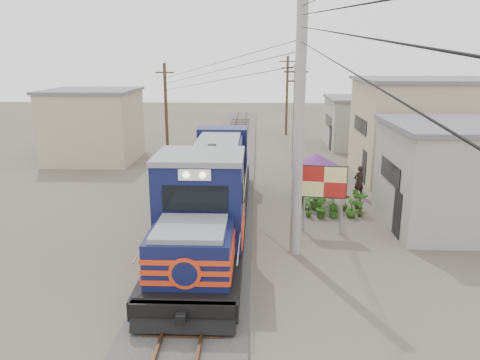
{
  "coord_description": "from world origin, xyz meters",
  "views": [
    {
      "loc": [
        1.98,
        -17.62,
        7.54
      ],
      "look_at": [
        1.23,
        2.37,
        2.2
      ],
      "focal_mm": 35.0,
      "sensor_mm": 36.0,
      "label": 1
    }
  ],
  "objects_px": {
    "locomotive": "(211,192)",
    "market_umbrella": "(316,159)",
    "billboard": "(324,184)",
    "vendor": "(359,182)"
  },
  "relations": [
    {
      "from": "market_umbrella",
      "to": "vendor",
      "type": "height_order",
      "value": "market_umbrella"
    },
    {
      "from": "locomotive",
      "to": "market_umbrella",
      "type": "xyz_separation_m",
      "value": [
        5.03,
        4.23,
        0.55
      ]
    },
    {
      "from": "locomotive",
      "to": "billboard",
      "type": "distance_m",
      "value": 4.87
    },
    {
      "from": "billboard",
      "to": "market_umbrella",
      "type": "distance_m",
      "value": 4.35
    },
    {
      "from": "locomotive",
      "to": "vendor",
      "type": "distance_m",
      "value": 9.23
    },
    {
      "from": "billboard",
      "to": "vendor",
      "type": "bearing_deg",
      "value": 71.64
    },
    {
      "from": "locomotive",
      "to": "market_umbrella",
      "type": "bearing_deg",
      "value": 40.04
    },
    {
      "from": "billboard",
      "to": "market_umbrella",
      "type": "xyz_separation_m",
      "value": [
        0.18,
        4.35,
        0.11
      ]
    },
    {
      "from": "vendor",
      "to": "market_umbrella",
      "type": "bearing_deg",
      "value": -7.0
    },
    {
      "from": "locomotive",
      "to": "vendor",
      "type": "height_order",
      "value": "locomotive"
    }
  ]
}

